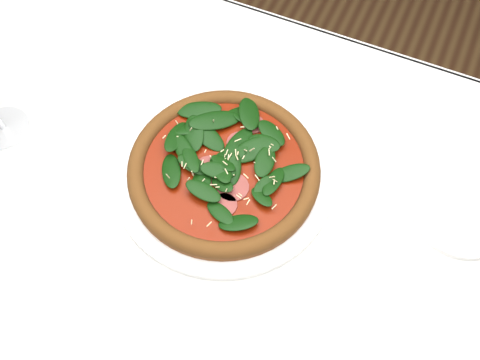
% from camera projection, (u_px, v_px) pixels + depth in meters
% --- Properties ---
extents(ground, '(6.00, 6.00, 0.00)m').
position_uv_depth(ground, '(242.00, 343.00, 1.41)').
color(ground, brown).
rests_on(ground, ground).
extents(dining_table, '(1.21, 0.81, 0.75)m').
position_uv_depth(dining_table, '(243.00, 249.00, 0.85)').
color(dining_table, silver).
rests_on(dining_table, ground).
extents(plate, '(0.33, 0.33, 0.01)m').
position_uv_depth(plate, '(224.00, 174.00, 0.79)').
color(plate, white).
rests_on(plate, dining_table).
extents(pizza, '(0.35, 0.35, 0.04)m').
position_uv_depth(pizza, '(224.00, 167.00, 0.78)').
color(pizza, brown).
rests_on(pizza, plate).
extents(saucer_far, '(0.14, 0.14, 0.01)m').
position_uv_depth(saucer_far, '(461.00, 213.00, 0.76)').
color(saucer_far, white).
rests_on(saucer_far, dining_table).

